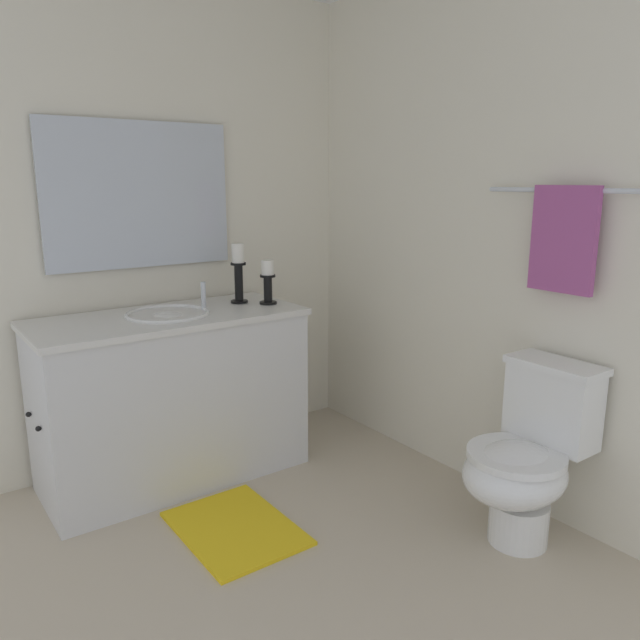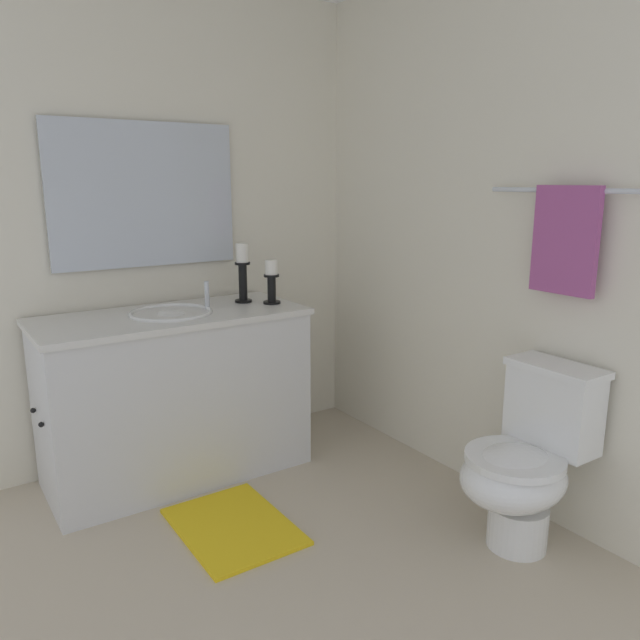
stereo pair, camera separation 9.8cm
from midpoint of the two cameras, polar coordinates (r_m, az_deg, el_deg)
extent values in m
cube|color=beige|center=(2.49, -5.42, -23.57)|extent=(2.65, 2.66, 0.02)
cube|color=silver|center=(2.88, 18.14, 7.48)|extent=(2.65, 0.04, 2.45)
cube|color=silver|center=(3.24, -17.28, 8.08)|extent=(0.04, 2.66, 2.45)
cube|color=silver|center=(3.15, -12.44, -7.12)|extent=(0.55, 1.25, 0.81)
cube|color=silver|center=(3.03, -12.82, 0.32)|extent=(0.58, 1.28, 0.03)
sphere|color=black|center=(3.08, -24.38, -7.70)|extent=(0.02, 0.02, 0.02)
sphere|color=black|center=(2.89, -23.69, -8.93)|extent=(0.02, 0.02, 0.02)
ellipsoid|color=white|center=(3.04, -12.79, -0.31)|extent=(0.38, 0.30, 0.11)
torus|color=white|center=(3.03, -12.84, 0.67)|extent=(0.40, 0.40, 0.02)
cylinder|color=silver|center=(3.09, -9.62, 2.29)|extent=(0.02, 0.02, 0.14)
cube|color=silver|center=(3.23, -15.17, 11.19)|extent=(0.02, 0.94, 0.71)
cylinder|color=black|center=(3.20, -3.64, 1.65)|extent=(0.09, 0.09, 0.01)
cylinder|color=black|center=(3.19, -3.66, 2.79)|extent=(0.04, 0.04, 0.14)
cylinder|color=black|center=(3.17, -3.68, 4.16)|extent=(0.08, 0.08, 0.01)
cylinder|color=white|center=(3.17, -3.69, 4.94)|extent=(0.06, 0.06, 0.08)
cylinder|color=black|center=(3.25, -6.30, 1.78)|extent=(0.09, 0.09, 0.01)
cylinder|color=black|center=(3.23, -6.34, 3.41)|extent=(0.04, 0.04, 0.20)
cylinder|color=black|center=(3.22, -6.39, 5.27)|extent=(0.08, 0.08, 0.01)
cylinder|color=white|center=(3.21, -6.41, 6.25)|extent=(0.06, 0.06, 0.10)
cylinder|color=white|center=(2.77, 18.95, -17.70)|extent=(0.24, 0.24, 0.18)
ellipsoid|color=white|center=(2.62, 18.64, -13.74)|extent=(0.38, 0.46, 0.24)
cylinder|color=white|center=(2.59, 18.77, -12.15)|extent=(0.39, 0.39, 0.03)
cube|color=white|center=(2.70, 21.91, -7.70)|extent=(0.36, 0.17, 0.32)
cube|color=white|center=(2.64, 22.23, -4.14)|extent=(0.38, 0.19, 0.03)
cylinder|color=silver|center=(2.63, 23.49, 11.03)|extent=(0.77, 0.02, 0.02)
cube|color=#A54C8C|center=(2.62, 22.89, 6.85)|extent=(0.28, 0.03, 0.42)
cube|color=yellow|center=(2.80, -7.04, -18.57)|extent=(0.60, 0.44, 0.02)
camera|label=1|loc=(0.05, -88.96, 0.24)|focal=34.29mm
camera|label=2|loc=(0.05, 91.04, -0.24)|focal=34.29mm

